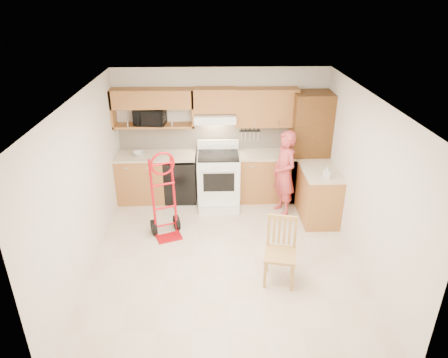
{
  "coord_description": "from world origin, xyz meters",
  "views": [
    {
      "loc": [
        -0.18,
        -5.19,
        3.8
      ],
      "look_at": [
        0.0,
        0.5,
        1.1
      ],
      "focal_mm": 32.53,
      "sensor_mm": 36.0,
      "label": 1
    }
  ],
  "objects_px": {
    "microwave": "(150,116)",
    "hand_truck": "(165,200)",
    "dining_chair": "(280,252)",
    "person": "(284,174)",
    "range": "(219,176)"
  },
  "relations": [
    {
      "from": "range",
      "to": "person",
      "type": "distance_m",
      "value": 1.25
    },
    {
      "from": "range",
      "to": "person",
      "type": "height_order",
      "value": "person"
    },
    {
      "from": "microwave",
      "to": "hand_truck",
      "type": "relative_size",
      "value": 0.41
    },
    {
      "from": "hand_truck",
      "to": "person",
      "type": "bearing_deg",
      "value": -1.57
    },
    {
      "from": "hand_truck",
      "to": "dining_chair",
      "type": "bearing_deg",
      "value": -56.48
    },
    {
      "from": "microwave",
      "to": "dining_chair",
      "type": "distance_m",
      "value": 3.57
    },
    {
      "from": "person",
      "to": "range",
      "type": "bearing_deg",
      "value": -127.52
    },
    {
      "from": "microwave",
      "to": "dining_chair",
      "type": "xyz_separation_m",
      "value": [
        2.06,
        -2.67,
        -1.17
      ]
    },
    {
      "from": "range",
      "to": "hand_truck",
      "type": "bearing_deg",
      "value": -128.62
    },
    {
      "from": "dining_chair",
      "to": "person",
      "type": "bearing_deg",
      "value": 91.1
    },
    {
      "from": "microwave",
      "to": "person",
      "type": "relative_size",
      "value": 0.35
    },
    {
      "from": "range",
      "to": "hand_truck",
      "type": "xyz_separation_m",
      "value": [
        -0.89,
        -1.11,
        0.1
      ]
    },
    {
      "from": "hand_truck",
      "to": "dining_chair",
      "type": "relative_size",
      "value": 1.42
    },
    {
      "from": "microwave",
      "to": "range",
      "type": "xyz_separation_m",
      "value": [
        1.25,
        -0.34,
        -1.06
      ]
    },
    {
      "from": "hand_truck",
      "to": "dining_chair",
      "type": "height_order",
      "value": "hand_truck"
    }
  ]
}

